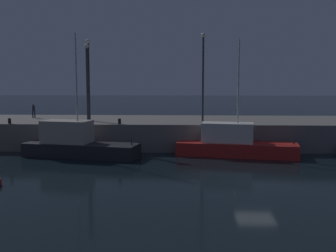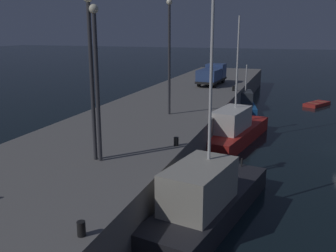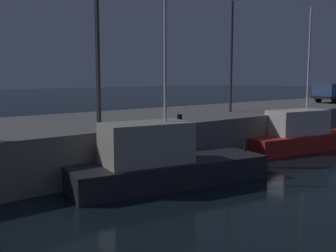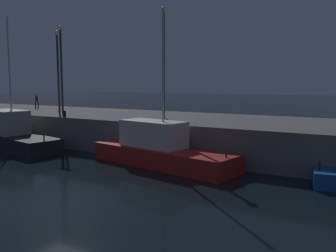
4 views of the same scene
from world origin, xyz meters
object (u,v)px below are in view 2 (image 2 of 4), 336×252
(dinghy_orange_near, at_px, (317,104))
(lamp_post_central, at_px, (169,49))
(lamp_post_west, at_px, (97,72))
(bollard_central, at_px, (81,229))
(utility_truck, at_px, (212,75))
(bollard_east, at_px, (233,88))
(fishing_boat_orange, at_px, (233,130))
(fishing_trawler_red, at_px, (245,104))
(lamp_post_east, at_px, (91,67))
(fishing_boat_white, at_px, (206,199))
(bollard_west, at_px, (176,141))

(dinghy_orange_near, bearing_deg, lamp_post_central, 150.84)
(lamp_post_west, height_order, lamp_post_central, lamp_post_central)
(bollard_central, bearing_deg, utility_truck, 5.56)
(lamp_post_central, distance_m, bollard_east, 14.31)
(fishing_boat_orange, xyz_separation_m, lamp_post_west, (-14.01, 4.54, 5.99))
(fishing_boat_orange, relative_size, lamp_post_central, 1.25)
(dinghy_orange_near, bearing_deg, utility_truck, 108.78)
(utility_truck, distance_m, bollard_east, 5.17)
(fishing_trawler_red, xyz_separation_m, lamp_post_east, (-27.13, 4.09, 6.51))
(fishing_boat_white, distance_m, bollard_west, 4.58)
(fishing_trawler_red, height_order, bollard_central, fishing_trawler_red)
(bollard_west, height_order, bollard_central, bollard_central)
(fishing_boat_orange, xyz_separation_m, dinghy_orange_near, (18.71, -7.17, -0.83))
(fishing_boat_orange, bearing_deg, fishing_trawler_red, 3.37)
(lamp_post_east, bearing_deg, bollard_west, -42.08)
(fishing_boat_white, xyz_separation_m, bollard_east, (24.40, 2.73, 1.69))
(dinghy_orange_near, distance_m, bollard_west, 30.50)
(fishing_trawler_red, relative_size, bollard_central, 15.33)
(lamp_post_east, height_order, utility_truck, lamp_post_east)
(fishing_trawler_red, distance_m, bollard_central, 33.99)
(fishing_boat_white, bearing_deg, lamp_post_west, 92.71)
(lamp_post_west, bearing_deg, bollard_west, -38.28)
(fishing_boat_orange, distance_m, lamp_post_west, 15.90)
(fishing_trawler_red, height_order, lamp_post_east, lamp_post_east)
(utility_truck, xyz_separation_m, bollard_central, (-35.27, -3.43, -0.98))
(fishing_trawler_red, xyz_separation_m, fishing_boat_white, (-26.97, -1.71, 0.37))
(fishing_trawler_red, height_order, utility_truck, fishing_trawler_red)
(lamp_post_west, xyz_separation_m, lamp_post_east, (0.09, 0.33, 0.26))
(fishing_boat_orange, height_order, bollard_central, fishing_boat_orange)
(lamp_post_east, relative_size, bollard_east, 14.60)
(lamp_post_west, distance_m, bollard_central, 8.44)
(utility_truck, bearing_deg, dinghy_orange_near, -71.22)
(lamp_post_west, bearing_deg, fishing_trawler_red, -7.87)
(bollard_west, bearing_deg, lamp_post_west, 141.72)
(fishing_boat_orange, xyz_separation_m, lamp_post_east, (-13.92, 4.87, 6.25))
(fishing_boat_white, bearing_deg, fishing_trawler_red, 3.63)
(utility_truck, xyz_separation_m, bollard_east, (-3.91, -3.24, -0.95))
(fishing_trawler_red, bearing_deg, fishing_boat_white, -176.37)
(bollard_east, bearing_deg, utility_truck, 39.58)
(fishing_boat_orange, relative_size, dinghy_orange_near, 2.60)
(utility_truck, bearing_deg, lamp_post_west, -179.01)
(lamp_post_west, relative_size, utility_truck, 1.20)
(lamp_post_east, bearing_deg, dinghy_orange_near, -20.25)
(bollard_west, xyz_separation_m, bollard_east, (21.01, 0.14, 0.03))
(lamp_post_west, bearing_deg, fishing_boat_white, -87.29)
(dinghy_orange_near, xyz_separation_m, lamp_post_east, (-32.63, 12.04, 7.09))
(utility_truck, bearing_deg, lamp_post_east, -179.67)
(utility_truck, distance_m, bollard_central, 35.45)
(fishing_boat_white, distance_m, utility_truck, 29.06)
(dinghy_orange_near, bearing_deg, fishing_trawler_red, 124.68)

